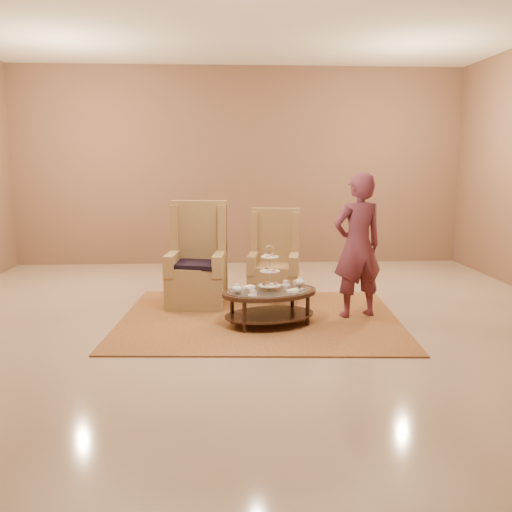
{
  "coord_description": "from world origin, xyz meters",
  "views": [
    {
      "loc": [
        -0.33,
        -6.32,
        1.85
      ],
      "look_at": [
        0.06,
        0.2,
        0.76
      ],
      "focal_mm": 40.0,
      "sensor_mm": 36.0,
      "label": 1
    }
  ],
  "objects": [
    {
      "name": "armchair_right",
      "position": [
        0.37,
        1.21,
        0.41
      ],
      "size": [
        0.76,
        0.78,
        1.22
      ],
      "rotation": [
        0.0,
        0.0,
        -0.17
      ],
      "color": "#9D7B49",
      "rests_on": "ground"
    },
    {
      "name": "person",
      "position": [
        1.26,
        0.22,
        0.86
      ],
      "size": [
        0.72,
        0.57,
        1.72
      ],
      "rotation": [
        0.0,
        0.0,
        3.42
      ],
      "color": "#5D2836",
      "rests_on": "ground"
    },
    {
      "name": "ceiling",
      "position": [
        0.0,
        0.0,
        0.0
      ],
      "size": [
        8.0,
        8.0,
        0.02
      ],
      "primitive_type": "cube",
      "color": "white",
      "rests_on": "ground"
    },
    {
      "name": "wall_back",
      "position": [
        0.0,
        4.0,
        1.75
      ],
      "size": [
        8.0,
        0.04,
        3.5
      ],
      "primitive_type": "cube",
      "color": "brown",
      "rests_on": "ground"
    },
    {
      "name": "armchair_left",
      "position": [
        -0.65,
        0.96,
        0.45
      ],
      "size": [
        0.79,
        0.82,
        1.34
      ],
      "rotation": [
        0.0,
        0.0,
        -0.1
      ],
      "color": "#9D7B49",
      "rests_on": "ground"
    },
    {
      "name": "tea_table",
      "position": [
        0.2,
        -0.07,
        0.34
      ],
      "size": [
        1.29,
        1.07,
        0.92
      ],
      "rotation": [
        0.0,
        0.0,
        0.32
      ],
      "color": "black",
      "rests_on": "ground"
    },
    {
      "name": "ground",
      "position": [
        0.0,
        0.0,
        0.0
      ],
      "size": [
        8.0,
        8.0,
        0.0
      ],
      "primitive_type": "plane",
      "color": "tan",
      "rests_on": "ground"
    },
    {
      "name": "rug",
      "position": [
        0.1,
        0.2,
        0.01
      ],
      "size": [
        3.43,
        2.92,
        0.02
      ],
      "rotation": [
        0.0,
        0.0,
        -0.07
      ],
      "color": "#9F6F38",
      "rests_on": "ground"
    }
  ]
}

